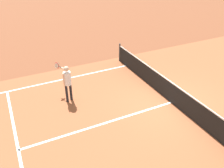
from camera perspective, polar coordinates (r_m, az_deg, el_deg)
The scene contains 7 objects.
ground_plane at distance 10.71m, azimuth 14.07°, elevation -4.36°, with size 60.00×60.00×0.00m, color brown.
court_surface_inbounds at distance 10.71m, azimuth 14.07°, elevation -4.35°, with size 10.62×24.40×0.00m, color #9E5433.
line_sideline_left at distance 12.18m, azimuth -21.94°, elevation -1.23°, with size 0.10×11.89×0.01m, color white.
line_service_near at distance 8.83m, azimuth -21.69°, elevation -14.62°, with size 8.22×0.10×0.01m, color white.
line_center_service at distance 9.28m, azimuth -1.75°, elevation -9.43°, with size 0.10×6.40×0.01m, color white.
net at distance 10.44m, azimuth 14.40°, elevation -2.13°, with size 9.86×0.09×1.07m.
player_near at distance 10.16m, azimuth -10.80°, elevation 1.04°, with size 1.21×0.48×1.69m.
Camera 1 is at (6.53, -6.07, 5.94)m, focal length 37.86 mm.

